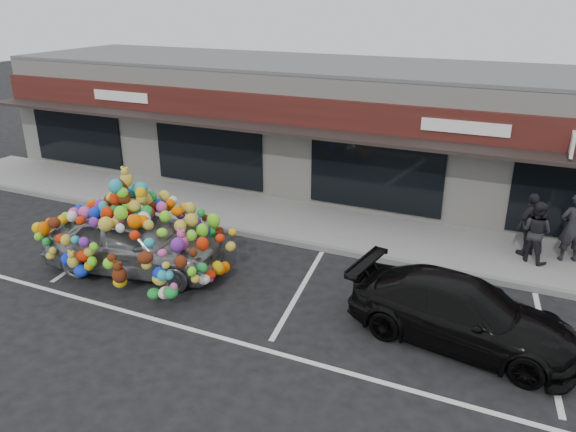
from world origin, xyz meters
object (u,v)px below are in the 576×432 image
at_px(pedestrian_a, 573,227).
at_px(pedestrian_c, 531,225).
at_px(pedestrian_b, 536,232).
at_px(toy_car, 134,235).
at_px(black_sedan, 462,313).

distance_m(pedestrian_a, pedestrian_c, 0.97).
bearing_deg(pedestrian_b, pedestrian_a, -126.14).
height_order(toy_car, pedestrian_b, toy_car).
bearing_deg(pedestrian_b, toy_car, 53.19).
relative_size(black_sedan, pedestrian_c, 2.66).
bearing_deg(pedestrian_a, black_sedan, 44.59).
distance_m(black_sedan, pedestrian_a, 5.09).
xyz_separation_m(black_sedan, pedestrian_b, (1.14, 4.27, 0.30)).
height_order(pedestrian_a, pedestrian_c, pedestrian_a).
xyz_separation_m(pedestrian_a, pedestrian_b, (-0.83, -0.41, -0.10)).
relative_size(pedestrian_a, pedestrian_c, 1.07).
bearing_deg(black_sedan, pedestrian_c, -3.97).
distance_m(toy_car, pedestrian_c, 10.19).
height_order(toy_car, pedestrian_c, toy_car).
bearing_deg(toy_car, black_sedan, -98.92).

